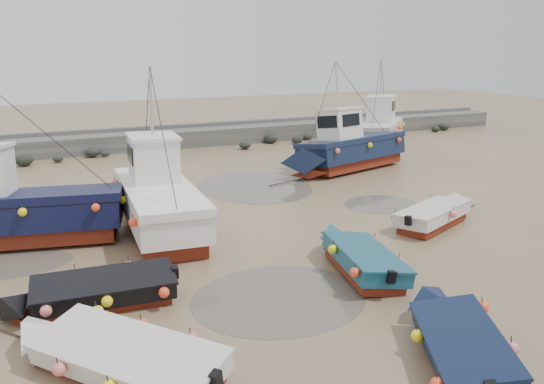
{
  "coord_description": "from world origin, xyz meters",
  "views": [
    {
      "loc": [
        -8.68,
        -15.46,
        6.86
      ],
      "look_at": [
        -0.22,
        2.9,
        1.4
      ],
      "focal_mm": 35.0,
      "sensor_mm": 36.0,
      "label": 1
    }
  ],
  "objects_px": {
    "dinghy_3": "(438,212)",
    "cabin_boat_2": "(347,148)",
    "dinghy_0": "(117,351)",
    "dinghy_2": "(358,254)",
    "dinghy_4": "(91,289)",
    "cabin_boat_3": "(381,128)",
    "person": "(134,204)",
    "dinghy_1": "(462,337)",
    "cabin_boat_1": "(156,195)"
  },
  "relations": [
    {
      "from": "dinghy_0",
      "to": "cabin_boat_1",
      "type": "relative_size",
      "value": 0.55
    },
    {
      "from": "dinghy_0",
      "to": "cabin_boat_1",
      "type": "xyz_separation_m",
      "value": [
        3.02,
        9.44,
        0.79
      ]
    },
    {
      "from": "cabin_boat_2",
      "to": "dinghy_0",
      "type": "bearing_deg",
      "value": 118.19
    },
    {
      "from": "dinghy_4",
      "to": "dinghy_1",
      "type": "bearing_deg",
      "value": -125.81
    },
    {
      "from": "dinghy_0",
      "to": "dinghy_1",
      "type": "height_order",
      "value": "same"
    },
    {
      "from": "dinghy_3",
      "to": "cabin_boat_3",
      "type": "distance_m",
      "value": 17.83
    },
    {
      "from": "dinghy_3",
      "to": "cabin_boat_2",
      "type": "height_order",
      "value": "cabin_boat_2"
    },
    {
      "from": "cabin_boat_3",
      "to": "dinghy_2",
      "type": "bearing_deg",
      "value": -82.17
    },
    {
      "from": "dinghy_1",
      "to": "cabin_boat_2",
      "type": "relative_size",
      "value": 0.54
    },
    {
      "from": "dinghy_3",
      "to": "cabin_boat_2",
      "type": "distance_m",
      "value": 10.26
    },
    {
      "from": "dinghy_0",
      "to": "person",
      "type": "distance_m",
      "value": 13.53
    },
    {
      "from": "dinghy_1",
      "to": "dinghy_2",
      "type": "height_order",
      "value": "same"
    },
    {
      "from": "dinghy_0",
      "to": "cabin_boat_1",
      "type": "bearing_deg",
      "value": 33.86
    },
    {
      "from": "dinghy_4",
      "to": "dinghy_2",
      "type": "bearing_deg",
      "value": -92.61
    },
    {
      "from": "dinghy_2",
      "to": "cabin_boat_1",
      "type": "height_order",
      "value": "cabin_boat_1"
    },
    {
      "from": "dinghy_1",
      "to": "cabin_boat_3",
      "type": "relative_size",
      "value": 0.74
    },
    {
      "from": "dinghy_3",
      "to": "person",
      "type": "bearing_deg",
      "value": -149.91
    },
    {
      "from": "dinghy_0",
      "to": "dinghy_1",
      "type": "xyz_separation_m",
      "value": [
        7.2,
        -2.69,
        0.01
      ]
    },
    {
      "from": "dinghy_2",
      "to": "dinghy_4",
      "type": "xyz_separation_m",
      "value": [
        -8.04,
        0.93,
        -0.0
      ]
    },
    {
      "from": "dinghy_0",
      "to": "dinghy_4",
      "type": "distance_m",
      "value": 3.45
    },
    {
      "from": "cabin_boat_2",
      "to": "cabin_boat_3",
      "type": "relative_size",
      "value": 1.36
    },
    {
      "from": "person",
      "to": "cabin_boat_3",
      "type": "bearing_deg",
      "value": -178.4
    },
    {
      "from": "dinghy_0",
      "to": "cabin_boat_2",
      "type": "bearing_deg",
      "value": 5.91
    },
    {
      "from": "dinghy_2",
      "to": "person",
      "type": "height_order",
      "value": "dinghy_2"
    },
    {
      "from": "dinghy_2",
      "to": "dinghy_3",
      "type": "distance_m",
      "value": 6.02
    },
    {
      "from": "dinghy_0",
      "to": "dinghy_3",
      "type": "bearing_deg",
      "value": -17.75
    },
    {
      "from": "dinghy_4",
      "to": "cabin_boat_3",
      "type": "xyz_separation_m",
      "value": [
        22.06,
        17.21,
        0.83
      ]
    },
    {
      "from": "cabin_boat_2",
      "to": "person",
      "type": "distance_m",
      "value": 12.81
    },
    {
      "from": "dinghy_3",
      "to": "dinghy_4",
      "type": "distance_m",
      "value": 13.6
    },
    {
      "from": "dinghy_3",
      "to": "person",
      "type": "relative_size",
      "value": 3.09
    },
    {
      "from": "dinghy_4",
      "to": "cabin_boat_3",
      "type": "relative_size",
      "value": 0.83
    },
    {
      "from": "cabin_boat_2",
      "to": "dinghy_4",
      "type": "bearing_deg",
      "value": 110.55
    },
    {
      "from": "dinghy_3",
      "to": "cabin_boat_1",
      "type": "distance_m",
      "value": 11.25
    },
    {
      "from": "dinghy_1",
      "to": "cabin_boat_1",
      "type": "distance_m",
      "value": 12.85
    },
    {
      "from": "dinghy_1",
      "to": "person",
      "type": "distance_m",
      "value": 16.52
    },
    {
      "from": "dinghy_0",
      "to": "person",
      "type": "bearing_deg",
      "value": 39.62
    },
    {
      "from": "dinghy_2",
      "to": "cabin_boat_2",
      "type": "relative_size",
      "value": 0.58
    },
    {
      "from": "dinghy_2",
      "to": "cabin_boat_1",
      "type": "distance_m",
      "value": 8.49
    },
    {
      "from": "cabin_boat_1",
      "to": "cabin_boat_3",
      "type": "relative_size",
      "value": 1.42
    },
    {
      "from": "dinghy_1",
      "to": "person",
      "type": "relative_size",
      "value": 2.88
    },
    {
      "from": "dinghy_4",
      "to": "cabin_boat_1",
      "type": "relative_size",
      "value": 0.58
    },
    {
      "from": "person",
      "to": "dinghy_0",
      "type": "bearing_deg",
      "value": 58.35
    },
    {
      "from": "dinghy_4",
      "to": "dinghy_0",
      "type": "bearing_deg",
      "value": -173.22
    },
    {
      "from": "cabin_boat_1",
      "to": "person",
      "type": "xyz_separation_m",
      "value": [
        -0.21,
        3.79,
        -1.33
      ]
    },
    {
      "from": "dinghy_3",
      "to": "cabin_boat_1",
      "type": "relative_size",
      "value": 0.56
    },
    {
      "from": "cabin_boat_3",
      "to": "cabin_boat_2",
      "type": "bearing_deg",
      "value": -93.58
    },
    {
      "from": "dinghy_0",
      "to": "dinghy_4",
      "type": "height_order",
      "value": "same"
    },
    {
      "from": "cabin_boat_1",
      "to": "cabin_boat_2",
      "type": "relative_size",
      "value": 1.04
    },
    {
      "from": "dinghy_1",
      "to": "cabin_boat_1",
      "type": "bearing_deg",
      "value": 136.62
    },
    {
      "from": "dinghy_0",
      "to": "dinghy_2",
      "type": "bearing_deg",
      "value": -20.68
    }
  ]
}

